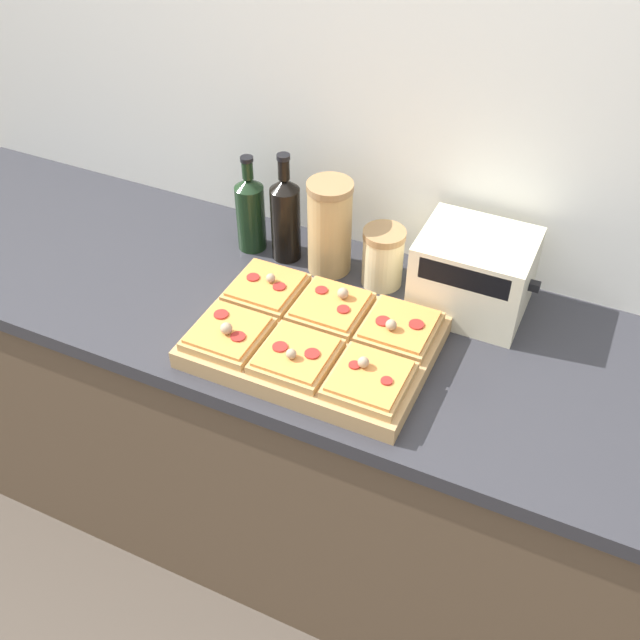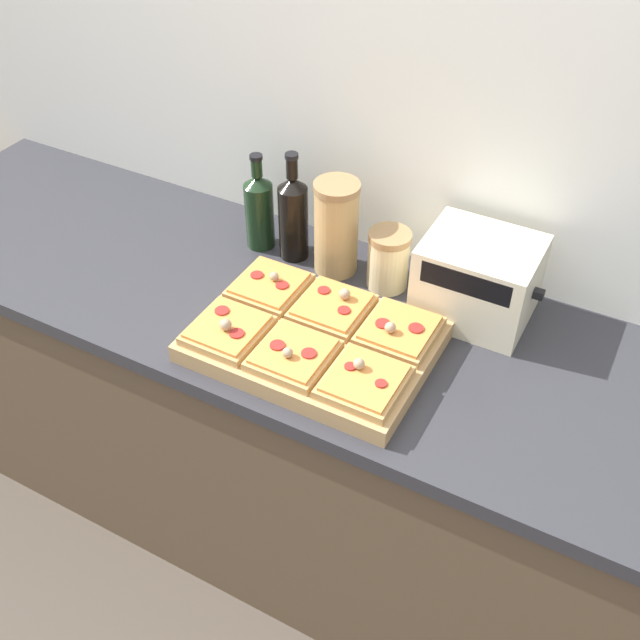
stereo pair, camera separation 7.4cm
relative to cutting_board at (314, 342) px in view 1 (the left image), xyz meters
The scene contains 15 objects.
ground_plane 0.95m from the cutting_board, 93.94° to the right, with size 12.00×12.00×0.00m, color #4C4238.
wall_back 0.57m from the cutting_board, 91.77° to the left, with size 6.00×0.06×2.50m.
kitchen_counter 0.49m from the cutting_board, 97.40° to the left, with size 2.63×0.67×0.90m.
cutting_board is the anchor object (origin of this frame).
pizza_slice_back_left 0.19m from the cutting_board, 152.09° to the left, with size 0.16×0.17×0.05m.
pizza_slice_back_center 0.10m from the cutting_board, 89.70° to the left, with size 0.16×0.17×0.05m.
pizza_slice_back_right 0.19m from the cutting_board, 27.71° to the left, with size 0.16×0.17×0.05m.
pizza_slice_front_left 0.19m from the cutting_board, 152.05° to the right, with size 0.16×0.17×0.05m.
pizza_slice_front_center 0.10m from the cutting_board, 90.00° to the right, with size 0.16×0.17×0.05m.
pizza_slice_front_right 0.19m from the cutting_board, 27.82° to the right, with size 0.16×0.17×0.05m.
olive_oil_bottle 0.44m from the cutting_board, 137.55° to the left, with size 0.08×0.08×0.27m.
wine_bottle 0.38m from the cutting_board, 126.74° to the left, with size 0.08×0.08×0.30m.
grain_jar_tall 0.33m from the cutting_board, 108.26° to the left, with size 0.11×0.11×0.25m.
grain_jar_short 0.30m from the cutting_board, 80.91° to the left, with size 0.11×0.11×0.15m.
toaster_oven 0.41m from the cutting_board, 47.11° to the left, with size 0.28×0.21×0.20m.
Camera 1 is at (0.55, -0.91, 2.07)m, focal length 42.00 mm.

